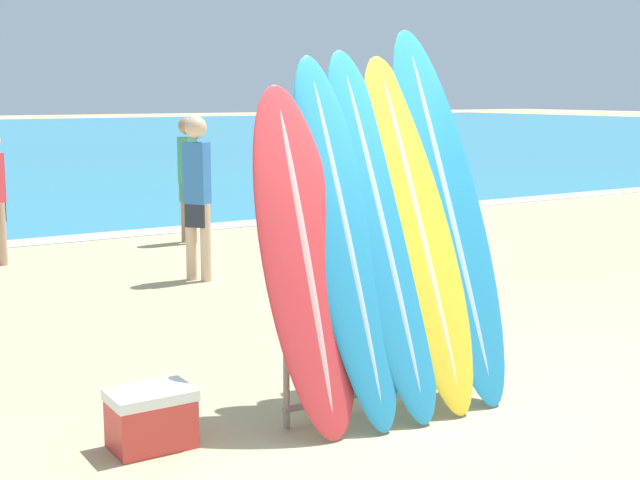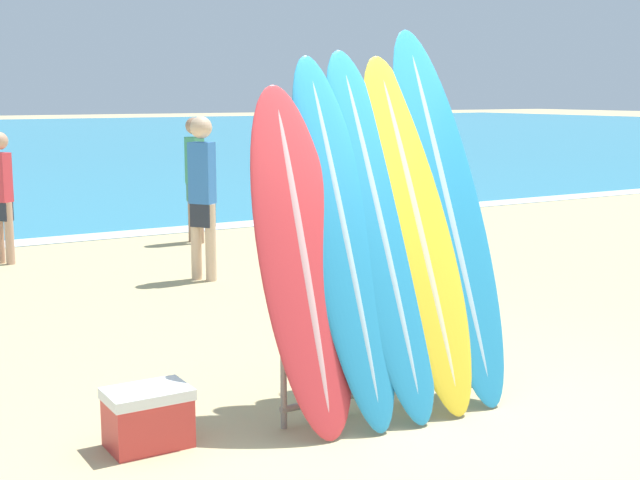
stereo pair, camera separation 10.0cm
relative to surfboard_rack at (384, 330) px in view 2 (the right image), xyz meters
The scene contains 12 objects.
ground_plane 0.65m from the surfboard_rack, 41.79° to the right, with size 160.00×160.00×0.00m, color tan.
surfboard_rack is the anchor object (origin of this frame).
surfboard_slot_0 0.81m from the surfboard_rack, behind, with size 0.58×0.77×2.09m.
surfboard_slot_1 0.69m from the surfboard_rack, behind, with size 0.50×0.98×2.28m.
surfboard_slot_2 0.65m from the surfboard_rack, 99.54° to the left, with size 0.52×1.07×2.33m.
surfboard_slot_3 0.69m from the surfboard_rack, ahead, with size 0.56×1.05×2.29m.
surfboard_slot_4 0.93m from the surfboard_rack, ahead, with size 0.58×1.08×2.48m.
person_near_water 4.36m from the surfboard_rack, 81.78° to the left, with size 0.28×0.31×1.78m.
person_mid_beach 6.84m from the surfboard_rack, 76.95° to the left, with size 0.23×0.28×1.70m.
person_far_left 6.49m from the surfboard_rack, 99.23° to the left, with size 0.24×0.27×1.58m.
person_far_right 3.43m from the surfboard_rack, 51.57° to the left, with size 0.24×0.30×1.78m.
cooler_box 1.59m from the surfboard_rack, behind, with size 0.48×0.33×0.35m.
Camera 2 is at (-3.52, -4.30, 2.03)m, focal length 50.00 mm.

